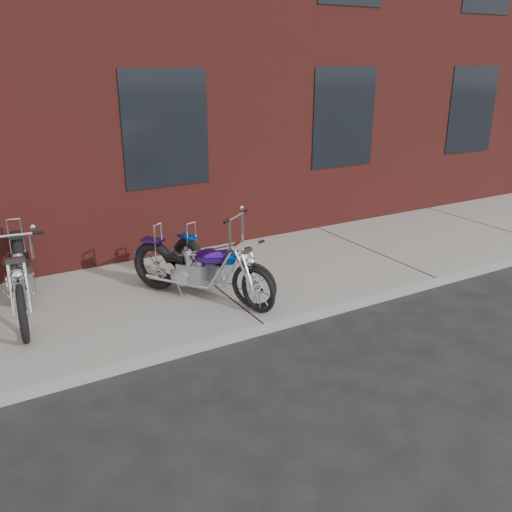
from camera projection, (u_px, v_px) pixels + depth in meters
ground at (264, 335)px, 6.70m from camera, size 120.00×120.00×0.00m
sidewalk at (211, 288)px, 7.90m from camera, size 22.00×3.00×0.15m
building_brick at (79, 22)px, 11.87m from camera, size 22.00×10.00×8.00m
chopper_purple at (199, 270)px, 7.28m from camera, size 1.34×1.86×1.23m
chopper_blue at (219, 269)px, 7.38m from camera, size 0.68×2.04×0.90m
chopper_third at (21, 279)px, 6.88m from camera, size 0.62×2.40×1.22m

